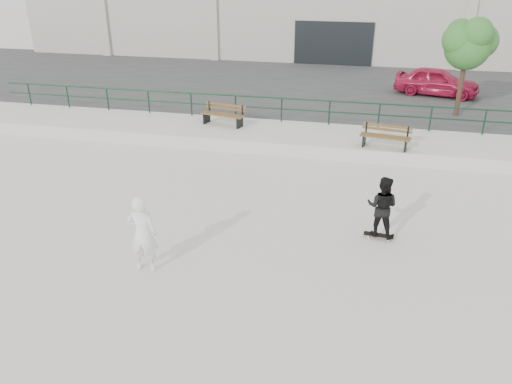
% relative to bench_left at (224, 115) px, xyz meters
% --- Properties ---
extents(ground, '(120.00, 120.00, 0.00)m').
position_rel_bench_left_xyz_m(ground, '(3.26, -9.83, -0.92)').
color(ground, beige).
rests_on(ground, ground).
extents(ledge, '(30.00, 3.00, 0.50)m').
position_rel_bench_left_xyz_m(ledge, '(3.26, -0.33, -0.67)').
color(ledge, beige).
rests_on(ledge, ground).
extents(parking_strip, '(60.00, 14.00, 0.50)m').
position_rel_bench_left_xyz_m(parking_strip, '(3.26, 8.17, -0.67)').
color(parking_strip, '#353535').
rests_on(parking_strip, ground).
extents(railing, '(28.00, 0.06, 1.03)m').
position_rel_bench_left_xyz_m(railing, '(3.26, 0.97, 0.32)').
color(railing, '#133620').
rests_on(railing, ledge).
extents(bench_left, '(1.93, 0.91, 0.86)m').
position_rel_bench_left_xyz_m(bench_left, '(0.00, 0.00, 0.00)').
color(bench_left, '#543E1C').
rests_on(bench_left, ledge).
extents(bench_right, '(1.85, 0.79, 0.82)m').
position_rel_bench_left_xyz_m(bench_right, '(6.51, -1.37, -0.02)').
color(bench_right, '#543E1C').
rests_on(bench_right, ledge).
extents(tree, '(2.35, 2.09, 4.17)m').
position_rel_bench_left_xyz_m(tree, '(9.64, 3.64, 2.70)').
color(tree, '#4A3525').
rests_on(tree, parking_strip).
extents(red_car, '(4.33, 2.52, 1.38)m').
position_rel_bench_left_xyz_m(red_car, '(9.06, 7.20, 0.27)').
color(red_car, '#AB1538').
rests_on(red_car, parking_strip).
extents(skateboard, '(0.79, 0.26, 0.09)m').
position_rel_bench_left_xyz_m(skateboard, '(6.37, -7.23, -0.85)').
color(skateboard, black).
rests_on(skateboard, ground).
extents(standing_skater, '(0.93, 0.80, 1.67)m').
position_rel_bench_left_xyz_m(standing_skater, '(6.37, -7.23, 0.00)').
color(standing_skater, black).
rests_on(standing_skater, skateboard).
extents(seated_skater, '(0.74, 0.52, 1.93)m').
position_rel_bench_left_xyz_m(seated_skater, '(0.94, -9.97, 0.04)').
color(seated_skater, white).
rests_on(seated_skater, ground).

